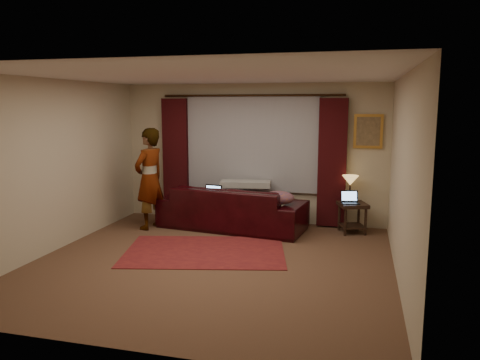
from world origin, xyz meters
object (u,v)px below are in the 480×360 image
end_table (352,218)px  laptop_table (351,198)px  sofa (232,199)px  tiffany_lamp (350,188)px  person (150,179)px  laptop_sofa (210,193)px

end_table → laptop_table: size_ratio=1.65×
sofa → tiffany_lamp: size_ratio=5.70×
end_table → tiffany_lamp: tiffany_lamp is taller
end_table → person: size_ratio=0.29×
tiffany_lamp → person: 3.55m
sofa → person: 1.52m
tiffany_lamp → person: person is taller
sofa → end_table: 2.14m
sofa → tiffany_lamp: bearing=-162.4°
sofa → laptop_table: (2.07, 0.16, 0.11)m
end_table → laptop_table: (-0.04, -0.06, 0.37)m
tiffany_lamp → person: size_ratio=0.25×
end_table → tiffany_lamp: (-0.06, 0.15, 0.49)m
sofa → laptop_sofa: 0.42m
laptop_sofa → person: size_ratio=0.20×
tiffany_lamp → laptop_sofa: bearing=-169.1°
tiffany_lamp → person: bearing=-168.0°
sofa → laptop_sofa: size_ratio=7.19×
laptop_table → person: person is taller
laptop_sofa → end_table: 2.54m
laptop_sofa → tiffany_lamp: size_ratio=0.79×
tiffany_lamp → laptop_table: bearing=-84.6°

